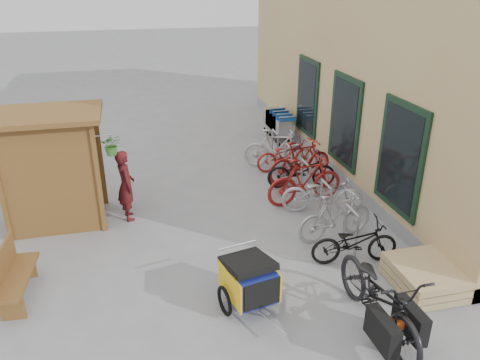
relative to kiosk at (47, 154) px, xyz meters
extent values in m
plane|color=gray|center=(3.28, -2.47, -1.55)|extent=(80.00, 80.00, 0.00)
cube|color=tan|center=(9.78, 2.03, 1.95)|extent=(6.00, 13.00, 7.00)
cube|color=gray|center=(6.86, 2.03, -1.40)|extent=(0.18, 13.00, 0.30)
cube|color=black|center=(6.75, -1.97, 0.05)|extent=(0.06, 1.50, 2.20)
cube|color=black|center=(6.72, -1.97, 0.05)|extent=(0.02, 1.25, 1.95)
cube|color=black|center=(6.75, 0.53, 0.05)|extent=(0.06, 1.50, 2.20)
cube|color=black|center=(6.72, 0.53, 0.05)|extent=(0.02, 1.25, 1.95)
cube|color=black|center=(6.75, 3.03, 0.05)|extent=(0.06, 1.50, 2.20)
cube|color=black|center=(6.72, 3.03, 0.05)|extent=(0.02, 1.25, 1.95)
cube|color=brown|center=(-0.82, -0.62, -0.40)|extent=(0.09, 0.09, 2.30)
cube|color=brown|center=(0.98, -0.62, -0.40)|extent=(0.09, 0.09, 2.30)
cube|color=brown|center=(-0.82, 0.68, -0.40)|extent=(0.09, 0.09, 2.30)
cube|color=brown|center=(0.98, 0.68, -0.40)|extent=(0.09, 0.09, 2.30)
cube|color=brown|center=(-0.79, 0.03, -0.40)|extent=(0.05, 1.30, 2.30)
cube|color=brown|center=(0.08, -0.59, -0.40)|extent=(1.80, 0.05, 2.30)
cube|color=brown|center=(0.08, 0.65, -0.40)|extent=(1.80, 0.05, 2.30)
cube|color=brown|center=(0.08, 0.03, 0.80)|extent=(2.15, 1.65, 0.10)
cube|color=brown|center=(-0.12, 0.03, -0.65)|extent=(1.30, 1.15, 0.04)
cube|color=brown|center=(-0.12, 0.03, -0.05)|extent=(1.30, 1.15, 0.04)
cylinder|color=#A5A8AD|center=(1.16, -0.62, 0.50)|extent=(0.36, 0.02, 0.02)
imported|color=#356D26|center=(1.31, -0.62, 0.30)|extent=(0.38, 0.33, 0.42)
cylinder|color=#A5A8AD|center=(5.58, -2.72, -1.13)|extent=(0.05, 0.05, 0.84)
cylinder|color=#A5A8AD|center=(5.58, -2.22, -1.13)|extent=(0.05, 0.05, 0.84)
cylinder|color=#A5A8AD|center=(5.58, -2.47, -0.71)|extent=(0.05, 0.50, 0.05)
cylinder|color=#A5A8AD|center=(5.58, -1.52, -1.13)|extent=(0.05, 0.05, 0.84)
cylinder|color=#A5A8AD|center=(5.58, -1.02, -1.13)|extent=(0.05, 0.05, 0.84)
cylinder|color=#A5A8AD|center=(5.58, -1.27, -0.71)|extent=(0.05, 0.50, 0.05)
cylinder|color=#A5A8AD|center=(5.58, -0.32, -1.13)|extent=(0.05, 0.05, 0.84)
cylinder|color=#A5A8AD|center=(5.58, 0.18, -1.13)|extent=(0.05, 0.05, 0.84)
cylinder|color=#A5A8AD|center=(5.58, -0.07, -0.71)|extent=(0.05, 0.50, 0.05)
cylinder|color=#A5A8AD|center=(5.58, 0.88, -1.13)|extent=(0.05, 0.05, 0.84)
cylinder|color=#A5A8AD|center=(5.58, 1.38, -1.13)|extent=(0.05, 0.05, 0.84)
cylinder|color=#A5A8AD|center=(5.58, 1.13, -0.71)|extent=(0.05, 0.50, 0.05)
cylinder|color=#A5A8AD|center=(5.58, 2.08, -1.13)|extent=(0.05, 0.05, 0.84)
cylinder|color=#A5A8AD|center=(5.58, 2.58, -1.13)|extent=(0.05, 0.05, 0.84)
cylinder|color=#A5A8AD|center=(5.58, 2.33, -0.71)|extent=(0.05, 0.50, 0.05)
cube|color=tan|center=(6.28, -3.87, -1.48)|extent=(1.00, 1.20, 0.12)
cube|color=tan|center=(6.28, -3.87, -1.34)|extent=(1.00, 1.20, 0.12)
cube|color=tan|center=(6.28, -3.87, -1.20)|extent=(1.00, 1.20, 0.12)
cube|color=brown|center=(-0.32, -2.55, -1.16)|extent=(0.51, 1.42, 0.06)
cube|color=brown|center=(-0.51, -2.55, -0.90)|extent=(0.14, 1.39, 0.46)
cube|color=brown|center=(-0.32, -3.11, -1.37)|extent=(0.37, 0.08, 0.37)
cube|color=brown|center=(-0.32, -2.00, -1.37)|extent=(0.37, 0.08, 0.37)
cube|color=silver|center=(6.28, 3.74, -1.00)|extent=(0.51, 0.79, 0.48)
cube|color=#184B9C|center=(6.28, 3.34, -0.67)|extent=(0.51, 0.04, 0.17)
cylinder|color=silver|center=(6.28, 3.31, -0.61)|extent=(0.54, 0.03, 0.03)
cylinder|color=black|center=(6.07, 3.42, -1.50)|extent=(0.04, 0.11, 0.11)
cube|color=silver|center=(6.28, 4.06, -1.00)|extent=(0.51, 0.79, 0.48)
cube|color=#184B9C|center=(6.28, 3.67, -0.67)|extent=(0.51, 0.04, 0.17)
cylinder|color=silver|center=(6.28, 3.64, -0.61)|extent=(0.54, 0.03, 0.03)
cylinder|color=black|center=(6.07, 3.74, -1.50)|extent=(0.04, 0.11, 0.11)
cube|color=silver|center=(6.28, 4.39, -1.00)|extent=(0.51, 0.79, 0.48)
cube|color=#184B9C|center=(6.28, 3.99, -0.67)|extent=(0.51, 0.04, 0.17)
cylinder|color=silver|center=(6.28, 3.96, -0.61)|extent=(0.54, 0.03, 0.03)
cylinder|color=black|center=(6.07, 4.06, -1.50)|extent=(0.04, 0.11, 0.11)
cube|color=silver|center=(6.28, 4.71, -1.00)|extent=(0.51, 0.79, 0.48)
cube|color=#184B9C|center=(6.28, 4.31, -0.67)|extent=(0.51, 0.04, 0.17)
cylinder|color=silver|center=(6.28, 4.29, -0.61)|extent=(0.54, 0.03, 0.03)
cylinder|color=black|center=(6.07, 4.39, -1.50)|extent=(0.04, 0.11, 0.11)
cube|color=navy|center=(3.29, -3.63, -1.07)|extent=(0.79, 0.95, 0.49)
cube|color=yellow|center=(2.96, -3.70, -1.07)|extent=(0.21, 0.82, 0.49)
cube|color=yellow|center=(3.61, -3.56, -1.07)|extent=(0.21, 0.82, 0.49)
cube|color=black|center=(3.38, -4.06, -1.04)|extent=(0.58, 0.15, 0.45)
cube|color=black|center=(3.28, -3.58, -0.78)|extent=(0.84, 0.93, 0.24)
torus|color=black|center=(2.87, -3.72, -1.33)|extent=(0.16, 0.49, 0.48)
torus|color=black|center=(3.70, -3.54, -1.33)|extent=(0.16, 0.49, 0.48)
cylinder|color=#B7B7BC|center=(3.44, -4.33, -1.33)|extent=(0.18, 0.70, 0.03)
cylinder|color=#B7B7BC|center=(3.19, -3.18, -0.69)|extent=(0.66, 0.17, 0.03)
imported|color=black|center=(5.00, -4.57, -0.96)|extent=(0.83, 2.26, 1.18)
cube|color=black|center=(4.76, -5.13, -1.10)|extent=(0.19, 0.65, 0.45)
cube|color=black|center=(5.26, -5.02, -1.10)|extent=(0.19, 0.65, 0.45)
cube|color=#C14212|center=(5.01, -5.07, -1.05)|extent=(0.12, 0.18, 0.12)
imported|color=maroon|center=(1.48, -0.18, -0.77)|extent=(0.47, 0.62, 1.56)
imported|color=black|center=(5.46, -2.89, -1.13)|extent=(1.66, 0.74, 0.84)
imported|color=#A7A6AB|center=(5.46, -2.03, -1.06)|extent=(1.70, 0.71, 0.99)
imported|color=#A7A6AB|center=(5.65, -0.93, -1.08)|extent=(1.89, 1.14, 0.94)
imported|color=maroon|center=(5.44, -0.39, -0.99)|extent=(1.91, 0.75, 1.12)
imported|color=black|center=(5.67, 0.45, -1.11)|extent=(1.76, 0.83, 0.89)
imported|color=maroon|center=(5.76, 0.80, -1.00)|extent=(1.90, 0.95, 1.10)
imported|color=maroon|center=(5.66, 1.61, -1.12)|extent=(1.71, 0.74, 0.87)
imported|color=#B6B7B2|center=(5.47, 1.85, -1.02)|extent=(1.85, 1.04, 1.07)
camera|label=1|loc=(1.73, -9.49, 3.34)|focal=35.00mm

